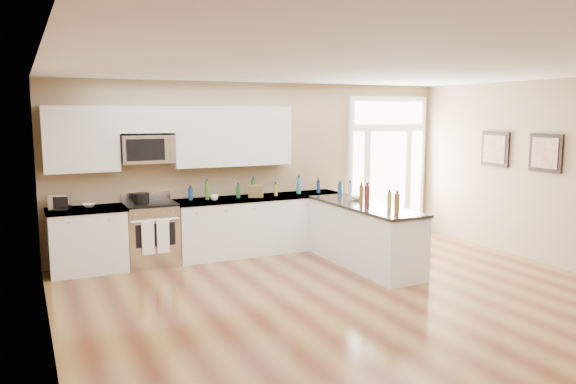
{
  "coord_description": "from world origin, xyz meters",
  "views": [
    {
      "loc": [
        -3.68,
        -4.74,
        2.3
      ],
      "look_at": [
        -0.46,
        2.0,
        1.24
      ],
      "focal_mm": 35.0,
      "sensor_mm": 36.0,
      "label": 1
    }
  ],
  "objects_px": {
    "kitchen_range": "(151,234)",
    "stockpot": "(141,198)",
    "peninsula_cabinet": "(364,237)",
    "toaster_oven": "(60,202)"
  },
  "relations": [
    {
      "from": "toaster_oven",
      "to": "kitchen_range",
      "type": "bearing_deg",
      "value": 20.9
    },
    {
      "from": "stockpot",
      "to": "toaster_oven",
      "type": "distance_m",
      "value": 1.13
    },
    {
      "from": "peninsula_cabinet",
      "to": "stockpot",
      "type": "height_order",
      "value": "stockpot"
    },
    {
      "from": "peninsula_cabinet",
      "to": "toaster_oven",
      "type": "xyz_separation_m",
      "value": [
        -4.14,
        1.5,
        0.62
      ]
    },
    {
      "from": "kitchen_range",
      "to": "stockpot",
      "type": "distance_m",
      "value": 0.57
    },
    {
      "from": "stockpot",
      "to": "toaster_oven",
      "type": "relative_size",
      "value": 0.88
    },
    {
      "from": "kitchen_range",
      "to": "peninsula_cabinet",
      "type": "bearing_deg",
      "value": -26.71
    },
    {
      "from": "kitchen_range",
      "to": "stockpot",
      "type": "xyz_separation_m",
      "value": [
        -0.13,
        0.0,
        0.56
      ]
    },
    {
      "from": "peninsula_cabinet",
      "to": "kitchen_range",
      "type": "bearing_deg",
      "value": 153.29
    },
    {
      "from": "peninsula_cabinet",
      "to": "kitchen_range",
      "type": "height_order",
      "value": "kitchen_range"
    }
  ]
}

